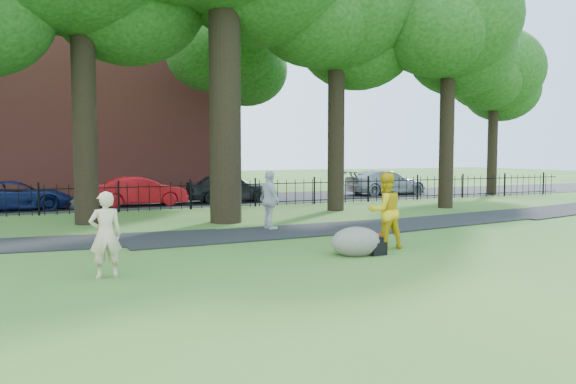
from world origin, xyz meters
name	(u,v)px	position (x,y,z in m)	size (l,w,h in m)	color
ground	(316,256)	(0.00, 0.00, 0.00)	(120.00, 120.00, 0.00)	#285B1F
footpath	(288,232)	(1.00, 3.90, 0.00)	(36.00, 2.60, 0.03)	black
street	(171,202)	(0.00, 16.00, 0.00)	(80.00, 7.00, 0.02)	black
iron_fence	(190,195)	(0.00, 12.00, 0.60)	(44.00, 0.04, 1.20)	black
brick_building	(72,92)	(-4.00, 24.00, 6.00)	(18.00, 8.00, 12.00)	brown
woman	(106,235)	(-4.83, -0.38, 0.85)	(0.62, 0.41, 1.70)	beige
man	(385,211)	(2.06, 0.19, 0.97)	(0.95, 0.74, 1.95)	gold
pedestrian	(270,200)	(0.68, 4.60, 0.94)	(1.10, 0.46, 1.88)	silver
boulder	(356,240)	(0.94, -0.27, 0.37)	(1.26, 0.95, 0.74)	#696157
backpack	(377,249)	(1.38, -0.52, 0.15)	(0.41, 0.26, 0.31)	black
red_bag	(378,238)	(2.45, 1.07, 0.12)	(0.34, 0.21, 0.23)	maroon
red_sedan	(141,191)	(-1.71, 14.31, 0.67)	(1.43, 4.09, 1.35)	#AB0D13
navy_van	(16,196)	(-6.88, 14.26, 0.63)	(2.09, 4.53, 1.26)	#0E1748
grey_car	(229,188)	(2.62, 14.60, 0.72)	(1.70, 4.23, 1.44)	black
silver_car	(386,182)	(12.41, 15.50, 0.72)	(2.00, 4.93, 1.43)	#9B9EA3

